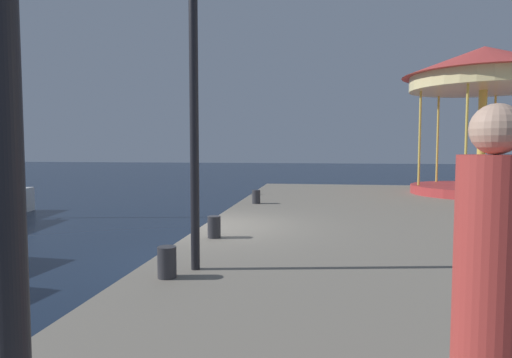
# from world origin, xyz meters

# --- Properties ---
(ground_plane) EXTENTS (120.00, 120.00, 0.00)m
(ground_plane) POSITION_xyz_m (0.00, 0.00, 0.00)
(ground_plane) COLOR #162338
(carousel) EXTENTS (5.47, 5.47, 5.14)m
(carousel) POSITION_xyz_m (8.00, 7.65, 4.63)
(carousel) COLOR #B23333
(carousel) RESTS_ON quay_dock
(lamp_post_mid_promenade) EXTENTS (0.36, 0.36, 4.20)m
(lamp_post_mid_promenade) POSITION_xyz_m (0.81, -3.34, 3.68)
(lamp_post_mid_promenade) COLOR black
(lamp_post_mid_promenade) RESTS_ON quay_dock
(bollard_south) EXTENTS (0.24, 0.24, 0.40)m
(bollard_south) POSITION_xyz_m (0.55, -1.22, 1.00)
(bollard_south) COLOR #2D2D33
(bollard_south) RESTS_ON quay_dock
(bollard_north) EXTENTS (0.24, 0.24, 0.40)m
(bollard_north) POSITION_xyz_m (0.56, -3.78, 1.00)
(bollard_north) COLOR #2D2D33
(bollard_north) RESTS_ON quay_dock
(bollard_center) EXTENTS (0.24, 0.24, 0.40)m
(bollard_center) POSITION_xyz_m (0.58, 3.87, 1.00)
(bollard_center) COLOR #2D2D33
(bollard_center) RESTS_ON quay_dock
(person_near_carousel) EXTENTS (0.34, 0.34, 1.87)m
(person_near_carousel) POSITION_xyz_m (3.31, -6.96, 1.68)
(person_near_carousel) COLOR #B23833
(person_near_carousel) RESTS_ON quay_dock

